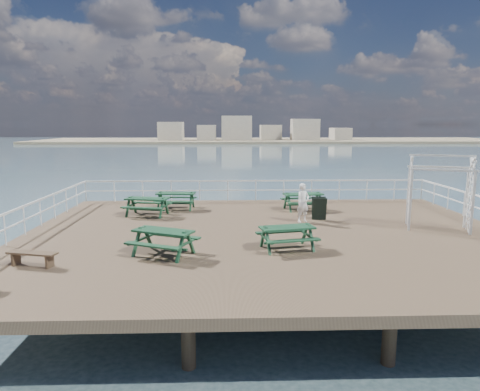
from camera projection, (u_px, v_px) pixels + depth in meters
name	position (u px, v px, depth m)	size (l,w,h in m)	color
ground	(268.00, 237.00, 15.80)	(18.00, 14.00, 0.30)	brown
sea_backdrop	(267.00, 137.00, 148.44)	(300.00, 300.00, 9.20)	#3A5461
railing	(261.00, 198.00, 18.17)	(17.77, 13.76, 1.10)	silver
picnic_table_a	(147.00, 203.00, 18.71)	(2.10, 1.82, 0.89)	#163E26
picnic_table_b	(176.00, 197.00, 20.22)	(1.93, 1.61, 0.88)	#163E26
picnic_table_c	(303.00, 198.00, 19.98)	(2.03, 1.74, 0.88)	#163E26
picnic_table_d	(163.00, 237.00, 13.03)	(2.28, 2.10, 0.89)	#163E26
picnic_table_e	(287.00, 233.00, 13.66)	(1.98, 1.73, 0.84)	#163E26
flat_bench_near	(32.00, 256.00, 12.03)	(1.49, 0.68, 0.42)	brown
trellis_arbor	(439.00, 196.00, 16.20)	(2.56, 1.91, 2.85)	silver
sandwich_board	(319.00, 209.00, 17.93)	(0.62, 0.48, 0.97)	black
person	(303.00, 203.00, 17.46)	(0.58, 0.38, 1.59)	white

